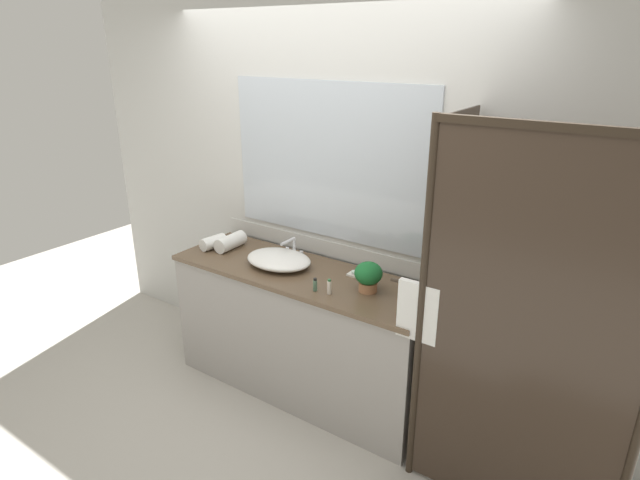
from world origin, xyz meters
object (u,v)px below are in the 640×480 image
at_px(soap_dish, 356,274).
at_px(amenity_bottle_lotion, 315,285).
at_px(sink_basin, 279,260).
at_px(amenity_bottle_body_wash, 329,287).
at_px(rolled_towel_near_edge, 213,242).
at_px(rolled_towel_middle, 231,242).
at_px(faucet, 293,251).
at_px(potted_plant, 368,275).

xyz_separation_m(soap_dish, amenity_bottle_lotion, (-0.09, -0.32, 0.02)).
bearing_deg(sink_basin, amenity_bottle_body_wash, -17.53).
xyz_separation_m(soap_dish, amenity_bottle_body_wash, (0.00, -0.31, 0.03)).
bearing_deg(rolled_towel_near_edge, sink_basin, 2.30).
bearing_deg(amenity_bottle_lotion, sink_basin, 157.37).
height_order(soap_dish, rolled_towel_middle, rolled_towel_middle).
bearing_deg(faucet, rolled_towel_near_edge, -162.52).
bearing_deg(amenity_bottle_lotion, amenity_bottle_body_wash, 8.05).
distance_m(amenity_bottle_body_wash, rolled_towel_near_edge, 1.09).
bearing_deg(sink_basin, amenity_bottle_lotion, -22.63).
distance_m(amenity_bottle_body_wash, rolled_towel_middle, 1.00).
xyz_separation_m(sink_basin, faucet, (0.00, 0.16, 0.01)).
distance_m(potted_plant, amenity_bottle_body_wash, 0.24).
height_order(sink_basin, amenity_bottle_body_wash, amenity_bottle_body_wash).
relative_size(sink_basin, amenity_bottle_body_wash, 4.90).
xyz_separation_m(sink_basin, amenity_bottle_lotion, (0.42, -0.17, -0.00)).
distance_m(sink_basin, faucet, 0.16).
height_order(soap_dish, amenity_bottle_body_wash, amenity_bottle_body_wash).
height_order(faucet, rolled_towel_near_edge, faucet).
relative_size(faucet, amenity_bottle_lotion, 2.09).
distance_m(potted_plant, soap_dish, 0.24).
bearing_deg(potted_plant, soap_dish, 139.44).
bearing_deg(soap_dish, sink_basin, -163.66).
bearing_deg(amenity_bottle_lotion, faucet, 141.34).
height_order(faucet, rolled_towel_middle, faucet).
xyz_separation_m(soap_dish, rolled_towel_middle, (-0.97, -0.11, 0.04)).
xyz_separation_m(faucet, rolled_towel_near_edge, (-0.58, -0.18, -0.01)).
bearing_deg(amenity_bottle_body_wash, sink_basin, 162.47).
relative_size(potted_plant, soap_dish, 1.83).
xyz_separation_m(amenity_bottle_lotion, amenity_bottle_body_wash, (0.09, 0.01, 0.01)).
height_order(faucet, amenity_bottle_body_wash, faucet).
bearing_deg(soap_dish, amenity_bottle_body_wash, -89.69).
bearing_deg(faucet, potted_plant, -13.06).
bearing_deg(rolled_towel_near_edge, amenity_bottle_lotion, -8.57).
xyz_separation_m(amenity_bottle_lotion, rolled_towel_near_edge, (-0.99, 0.15, 0.01)).
distance_m(potted_plant, amenity_bottle_lotion, 0.32).
height_order(amenity_bottle_body_wash, rolled_towel_near_edge, amenity_bottle_body_wash).
bearing_deg(amenity_bottle_body_wash, rolled_towel_middle, 168.38).
relative_size(potted_plant, rolled_towel_middle, 0.75).
bearing_deg(rolled_towel_near_edge, rolled_towel_middle, 30.09).
distance_m(soap_dish, rolled_towel_near_edge, 1.10).
distance_m(amenity_bottle_lotion, rolled_towel_near_edge, 1.01).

